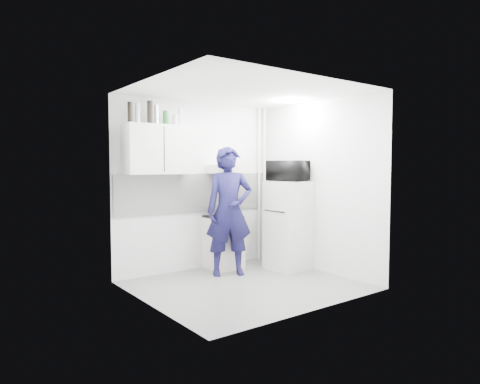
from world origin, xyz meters
TOP-DOWN VIEW (x-y plane):
  - floor at (0.00, 0.00)m, footprint 2.80×2.80m
  - ceiling at (0.00, 0.00)m, footprint 2.80×2.80m
  - wall_back at (0.00, 1.25)m, footprint 2.80×0.00m
  - wall_left at (-1.40, 0.00)m, footprint 0.00×2.60m
  - wall_right at (1.40, 0.00)m, footprint 0.00×2.60m
  - person at (0.16, 0.62)m, footprint 0.81×0.69m
  - stove at (0.31, 1.00)m, footprint 0.50×0.50m
  - fridge at (1.10, 0.36)m, footprint 0.59×0.59m
  - stove_top at (0.31, 1.00)m, footprint 0.48×0.48m
  - saucepan at (0.28, 0.97)m, footprint 0.21×0.21m
  - microwave at (1.10, 0.36)m, footprint 0.67×0.55m
  - bottle_a at (-1.17, 1.07)m, footprint 0.07×0.07m
  - bottle_b at (-1.06, 1.07)m, footprint 0.07×0.07m
  - bottle_c at (-0.88, 1.07)m, footprint 0.08×0.08m
  - bottle_d at (-0.78, 1.07)m, footprint 0.06×0.06m
  - canister_a at (-0.63, 1.07)m, footprint 0.08×0.08m
  - canister_b at (-0.47, 1.07)m, footprint 0.09×0.09m
  - bottle_e at (-0.39, 1.07)m, footprint 0.07×0.07m
  - upper_cabinet at (-0.75, 1.07)m, footprint 1.00×0.35m
  - range_hood at (0.45, 1.00)m, footprint 0.60×0.50m
  - backsplash at (0.00, 1.24)m, footprint 2.74×0.03m
  - pipe_a at (1.30, 1.17)m, footprint 0.05×0.05m
  - pipe_b at (1.18, 1.17)m, footprint 0.04×0.04m
  - ceiling_spot_fixture at (1.00, 0.20)m, footprint 0.10×0.10m

SIDE VIEW (x-z plane):
  - floor at x=0.00m, z-range 0.00..0.00m
  - stove at x=0.31m, z-range 0.00..0.81m
  - fridge at x=1.10m, z-range 0.00..1.38m
  - stove_top at x=0.31m, z-range 0.81..0.84m
  - saucepan at x=0.28m, z-range 0.84..0.95m
  - person at x=0.16m, z-range 0.00..1.90m
  - backsplash at x=0.00m, z-range 0.90..1.50m
  - wall_left at x=-1.40m, z-range 0.00..2.60m
  - wall_right at x=1.40m, z-range 0.00..2.60m
  - pipe_a at x=1.30m, z-range 0.00..2.60m
  - pipe_b at x=1.18m, z-range 0.00..2.60m
  - wall_back at x=0.00m, z-range -0.10..2.70m
  - microwave at x=1.10m, z-range 1.38..1.70m
  - range_hood at x=0.45m, z-range 1.50..1.64m
  - upper_cabinet at x=-0.75m, z-range 1.50..2.20m
  - canister_b at x=-0.47m, z-range 2.20..2.37m
  - canister_a at x=-0.63m, z-range 2.20..2.41m
  - bottle_e at x=-0.39m, z-range 2.20..2.47m
  - bottle_b at x=-1.06m, z-range 2.20..2.48m
  - bottle_d at x=-0.78m, z-range 2.20..2.48m
  - bottle_a at x=-1.17m, z-range 2.20..2.48m
  - bottle_c at x=-0.88m, z-range 2.20..2.53m
  - ceiling_spot_fixture at x=1.00m, z-range 2.56..2.58m
  - ceiling at x=0.00m, z-range 2.60..2.60m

